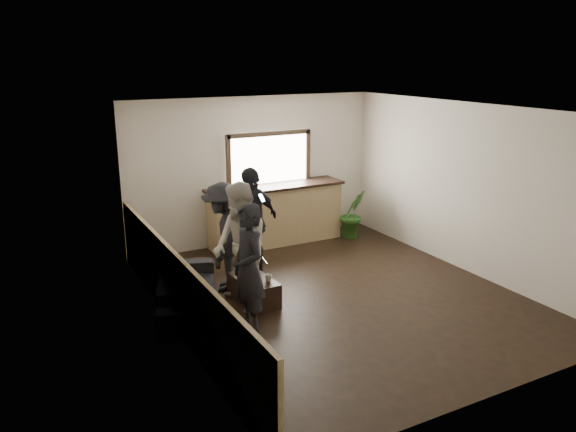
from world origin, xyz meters
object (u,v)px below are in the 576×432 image
person_a (248,269)px  person_d (252,222)px  person_c (223,237)px  bar_counter (275,211)px  coffee_table (254,290)px  person_b (240,247)px  cup_a (241,273)px  sofa (188,290)px  potted_plant (353,214)px  cup_b (268,278)px

person_a → person_d: person_d is taller
person_d → person_c: bearing=8.9°
bar_counter → coffee_table: bearing=-123.1°
person_a → person_d: size_ratio=0.95×
person_b → cup_a: bearing=154.9°
coffee_table → person_a: bearing=-118.6°
sofa → person_a: bearing=-133.1°
potted_plant → person_c: (-3.22, -1.22, 0.36)m
coffee_table → person_c: 0.97m
cup_a → person_c: bearing=97.4°
person_a → person_c: (0.22, 1.44, -0.02)m
bar_counter → person_b: size_ratio=1.47×
bar_counter → coffee_table: bar_counter is taller
bar_counter → person_b: bar_counter is taller
sofa → cup_a: 0.82m
person_c → person_d: (0.65, 0.35, 0.06)m
sofa → person_b: size_ratio=1.10×
person_c → person_b: bearing=24.6°
person_a → person_c: size_ratio=1.02×
sofa → person_c: 1.03m
cup_b → person_b: (-0.37, 0.14, 0.49)m
cup_b → person_b: person_b is taller
cup_a → person_d: (0.58, 0.86, 0.48)m
cup_a → cup_b: (0.27, -0.37, -0.00)m
person_a → person_b: size_ratio=0.94×
cup_b → person_c: bearing=111.0°
cup_b → person_b: size_ratio=0.06×
potted_plant → person_c: person_c is taller
person_a → potted_plant: bearing=127.1°
bar_counter → cup_a: 2.72m
potted_plant → person_b: person_b is taller
potted_plant → person_c: bearing=-159.2°
sofa → person_b: (0.71, -0.27, 0.62)m
potted_plant → cup_a: bearing=-151.3°
bar_counter → coffee_table: 2.82m
cup_b → person_a: bearing=-134.8°
coffee_table → cup_a: bearing=125.3°
person_b → person_d: bearing=146.3°
sofa → cup_a: sofa is taller
sofa → coffee_table: 0.96m
person_a → bar_counter: bearing=147.3°
sofa → person_c: size_ratio=1.19×
cup_b → person_d: (0.31, 1.23, 0.48)m
bar_counter → potted_plant: (1.51, -0.42, -0.15)m
bar_counter → person_d: bearing=-129.4°
sofa → cup_a: size_ratio=15.85×
bar_counter → cup_b: bearing=-118.6°
sofa → cup_a: bearing=-74.4°
cup_a → person_c: size_ratio=0.08×
cup_b → person_d: person_d is taller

